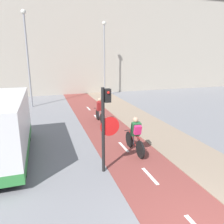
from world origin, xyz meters
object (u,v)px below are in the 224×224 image
at_px(street_lamp_far, 27,50).
at_px(cyclist_far, 100,112).
at_px(traffic_light_pole, 106,121).
at_px(cyclist_near, 135,136).
at_px(street_lamp_sidewalk, 104,52).

xyz_separation_m(street_lamp_far, cyclist_far, (4.03, -5.64, -3.65)).
height_order(traffic_light_pole, cyclist_far, traffic_light_pole).
height_order(street_lamp_far, cyclist_near, street_lamp_far).
distance_m(street_lamp_sidewalk, cyclist_near, 13.56).
distance_m(traffic_light_pole, cyclist_far, 5.84).
height_order(street_lamp_sidewalk, cyclist_near, street_lamp_sidewalk).
distance_m(street_lamp_far, cyclist_far, 7.83).
height_order(traffic_light_pole, street_lamp_sidewalk, street_lamp_sidewalk).
bearing_deg(traffic_light_pole, cyclist_near, 33.63).
relative_size(cyclist_near, cyclist_far, 1.04).
xyz_separation_m(street_lamp_sidewalk, cyclist_near, (-2.37, -12.88, -3.52)).
relative_size(street_lamp_far, cyclist_near, 3.86).
relative_size(traffic_light_pole, street_lamp_far, 0.42).
bearing_deg(street_lamp_sidewalk, cyclist_far, -107.80).
distance_m(traffic_light_pole, street_lamp_sidewalk, 14.66).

